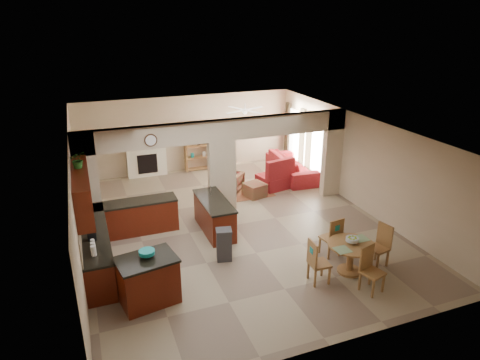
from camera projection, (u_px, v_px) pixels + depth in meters
name	position (u px, v px, depth m)	size (l,w,h in m)	color
floor	(234.00, 225.00, 12.00)	(10.00, 10.00, 0.00)	gray
ceiling	(233.00, 128.00, 10.99)	(10.00, 10.00, 0.00)	white
wall_back	(188.00, 133.00, 15.85)	(8.00, 8.00, 0.00)	#C7B091
wall_front	(336.00, 279.00, 7.14)	(8.00, 8.00, 0.00)	#C7B091
wall_left	(76.00, 200.00, 10.17)	(10.00, 10.00, 0.00)	#C7B091
wall_right	(359.00, 162.00, 12.82)	(10.00, 10.00, 0.00)	#C7B091
partition_left_pier	(87.00, 184.00, 11.14)	(0.60, 0.25, 2.80)	#C7B091
partition_center_pier	(222.00, 177.00, 12.47)	(0.80, 0.25, 2.20)	#C7B091
partition_right_pier	(332.00, 153.00, 13.59)	(0.60, 0.25, 2.80)	#C7B091
partition_header	(221.00, 130.00, 11.97)	(8.00, 0.25, 0.60)	#C7B091
kitchen_counter	(113.00, 234.00, 10.54)	(2.52, 3.29, 1.48)	#411707
upper_cabinets	(82.00, 191.00, 9.34)	(0.35, 2.40, 0.90)	#411707
peninsula	(214.00, 216.00, 11.54)	(0.70, 1.85, 0.91)	#411707
wall_clock	(151.00, 140.00, 11.19)	(0.34, 0.34, 0.03)	#4C2C19
rug	(246.00, 192.00, 14.23)	(1.60, 1.30, 0.01)	#965936
fireplace	(147.00, 160.00, 15.46)	(1.60, 0.35, 1.20)	white
shelving_unit	(198.00, 147.00, 15.99)	(1.00, 0.32, 1.80)	brown
window_a	(318.00, 147.00, 14.88)	(0.02, 0.90, 1.90)	white
window_b	(295.00, 135.00, 16.37)	(0.02, 0.90, 1.90)	white
glazed_door	(306.00, 145.00, 15.68)	(0.02, 0.70, 2.10)	white
drape_a_left	(326.00, 152.00, 14.35)	(0.10, 0.28, 2.30)	#3A1717
drape_a_right	(309.00, 143.00, 15.39)	(0.10, 0.28, 2.30)	#3A1717
drape_b_left	(302.00, 139.00, 15.83)	(0.10, 0.28, 2.30)	#3A1717
drape_b_right	(287.00, 132.00, 16.87)	(0.10, 0.28, 2.30)	#3A1717
ceiling_fan	(245.00, 110.00, 14.18)	(1.00, 1.00, 0.10)	white
kitchen_island	(148.00, 280.00, 8.65)	(1.29, 1.02, 1.01)	#411707
teal_bowl	(147.00, 254.00, 8.51)	(0.32, 0.32, 0.15)	teal
trash_can	(224.00, 246.00, 10.20)	(0.35, 0.30, 0.74)	#2E2E30
dining_table	(351.00, 253.00, 9.66)	(1.07, 1.07, 0.73)	brown
fruit_bowl	(352.00, 240.00, 9.59)	(0.29, 0.29, 0.16)	#80A723
sofa	(292.00, 166.00, 15.50)	(1.05, 2.70, 0.79)	maroon
chaise	(275.00, 181.00, 14.60)	(1.09, 0.89, 0.44)	maroon
armchair	(232.00, 181.00, 14.28)	(0.67, 0.69, 0.62)	maroon
ottoman	(255.00, 190.00, 13.84)	(0.61, 0.61, 0.44)	maroon
plant	(78.00, 159.00, 9.35)	(0.35, 0.30, 0.39)	#1C4A13
chair_north	(333.00, 236.00, 10.29)	(0.48, 0.48, 1.02)	brown
chair_east	(381.00, 243.00, 9.94)	(0.50, 0.50, 1.02)	brown
chair_south	(370.00, 267.00, 9.02)	(0.52, 0.52, 1.02)	brown
chair_west	(316.00, 260.00, 9.26)	(0.45, 0.44, 1.02)	brown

